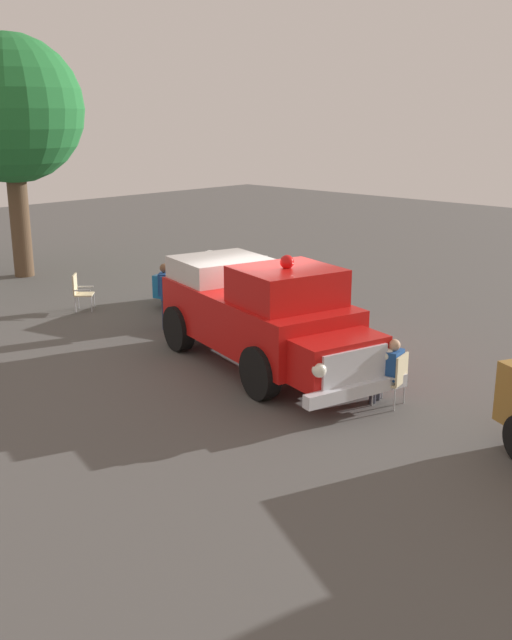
# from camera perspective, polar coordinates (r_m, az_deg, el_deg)

# --- Properties ---
(ground_plane) EXTENTS (60.00, 60.00, 0.00)m
(ground_plane) POSITION_cam_1_polar(r_m,az_deg,el_deg) (16.20, 0.37, -2.99)
(ground_plane) COLOR #514F4C
(vintage_fire_truck) EXTENTS (6.30, 3.62, 2.59)m
(vintage_fire_truck) POSITION_cam_1_polar(r_m,az_deg,el_deg) (15.28, 0.46, 0.55)
(vintage_fire_truck) COLOR black
(vintage_fire_truck) RESTS_ON ground
(classic_hot_rod) EXTENTS (4.70, 2.99, 1.46)m
(classic_hot_rod) POSITION_cam_1_polar(r_m,az_deg,el_deg) (19.94, -1.66, 2.84)
(classic_hot_rod) COLOR black
(classic_hot_rod) RESTS_ON ground
(lawn_chair_near_truck) EXTENTS (0.57, 0.58, 1.02)m
(lawn_chair_near_truck) POSITION_cam_1_polar(r_m,az_deg,el_deg) (13.63, 10.92, -4.35)
(lawn_chair_near_truck) COLOR #B7BABF
(lawn_chair_near_truck) RESTS_ON ground
(lawn_chair_by_car) EXTENTS (0.69, 0.69, 1.02)m
(lawn_chair_by_car) POSITION_cam_1_polar(r_m,az_deg,el_deg) (20.56, -13.72, 2.34)
(lawn_chair_by_car) COLOR #B7BABF
(lawn_chair_by_car) RESTS_ON ground
(lawn_chair_spare) EXTENTS (0.66, 0.66, 1.02)m
(lawn_chair_spare) POSITION_cam_1_polar(r_m,az_deg,el_deg) (18.44, 5.84, 1.19)
(lawn_chair_spare) COLOR #B7BABF
(lawn_chair_spare) RESTS_ON ground
(spectator_seated) EXTENTS (0.59, 0.46, 1.29)m
(spectator_seated) POSITION_cam_1_polar(r_m,az_deg,el_deg) (13.64, 10.43, -3.82)
(spectator_seated) COLOR #383842
(spectator_seated) RESTS_ON ground
(spectator_standing) EXTENTS (0.47, 0.57, 1.68)m
(spectator_standing) POSITION_cam_1_polar(r_m,az_deg,el_deg) (18.32, -7.17, 2.26)
(spectator_standing) COLOR #2D334C
(spectator_standing) RESTS_ON ground
(oak_tree_left) EXTENTS (4.66, 4.66, 7.75)m
(oak_tree_left) POSITION_cam_1_polar(r_m,az_deg,el_deg) (25.18, -18.79, 15.35)
(oak_tree_left) COLOR brown
(oak_tree_left) RESTS_ON ground
(traffic_cone) EXTENTS (0.40, 0.40, 0.64)m
(traffic_cone) POSITION_cam_1_polar(r_m,az_deg,el_deg) (18.79, 6.66, 0.55)
(traffic_cone) COLOR orange
(traffic_cone) RESTS_ON ground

